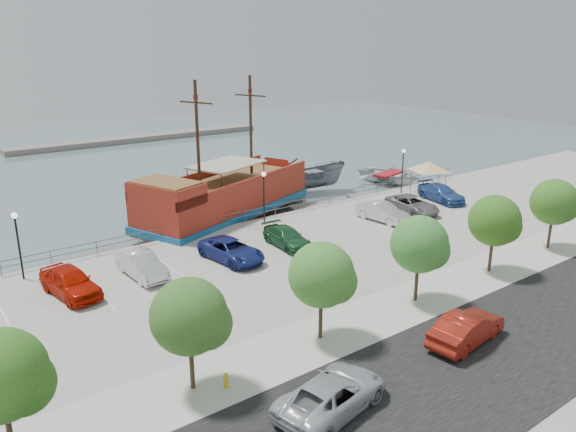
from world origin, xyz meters
TOP-DOWN VIEW (x-y plane):
  - ground at (0.00, 0.00)m, footprint 160.00×160.00m
  - street at (0.00, -16.00)m, footprint 100.00×8.00m
  - sidewalk at (0.00, -10.00)m, footprint 100.00×4.00m
  - seawall_railing at (0.00, 7.80)m, footprint 50.00×0.06m
  - far_shore at (10.00, 55.00)m, footprint 40.00×3.00m
  - pirate_ship at (0.87, 12.06)m, footprint 20.51×11.91m
  - patrol_boat at (11.68, 14.64)m, footprint 7.56×4.54m
  - speedboat at (20.86, 12.63)m, footprint 6.45×7.96m
  - dock_west at (-14.24, 9.20)m, footprint 7.48×3.61m
  - dock_mid at (9.40, 9.20)m, footprint 8.05×4.15m
  - dock_east at (15.87, 9.20)m, footprint 6.65×4.15m
  - canopy_tent at (18.01, 4.96)m, footprint 5.64×5.64m
  - street_van at (-11.28, -14.60)m, footprint 5.61×3.41m
  - street_sedan at (-2.63, -14.56)m, footprint 4.85×2.17m
  - fire_hydrant at (-13.87, -10.80)m, footprint 0.25×0.25m
  - lamp_post_left at (-18.00, 6.50)m, footprint 0.36×0.36m
  - lamp_post_mid at (0.00, 6.50)m, footprint 0.36×0.36m
  - lamp_post_right at (16.00, 6.50)m, footprint 0.36×0.36m
  - tree_a at (-21.85, -10.07)m, footprint 3.30×3.20m
  - tree_b at (-14.85, -10.07)m, footprint 3.30×3.20m
  - tree_c at (-7.85, -10.07)m, footprint 3.30×3.20m
  - tree_d at (-0.85, -10.07)m, footprint 3.30×3.20m
  - tree_e at (6.15, -10.07)m, footprint 3.30×3.20m
  - tree_f at (13.15, -10.07)m, footprint 3.30×3.20m
  - parked_car_a at (-16.33, 2.39)m, footprint 2.72×5.16m
  - parked_car_b at (-11.97, 2.51)m, footprint 1.83×4.70m
  - parked_car_c at (-6.12, 1.46)m, footprint 2.98×5.37m
  - parked_car_d at (-1.55, 1.40)m, footprint 2.16×4.70m
  - parked_car_f at (8.16, 1.42)m, footprint 2.02×4.71m
  - parked_car_g at (11.87, 1.54)m, footprint 2.84×5.31m
  - parked_car_h at (16.82, 2.44)m, footprint 2.94×5.38m

SIDE VIEW (x-z plane):
  - ground at x=0.00m, z-range -1.00..-1.00m
  - dock_east at x=15.87m, z-range -1.00..-0.63m
  - dock_west at x=-14.24m, z-range -1.00..-0.59m
  - dock_mid at x=9.40m, z-range -1.00..-0.56m
  - far_shore at x=10.00m, z-range -1.00..-0.20m
  - speedboat at x=20.86m, z-range -1.00..0.45m
  - street at x=0.00m, z-range -0.01..0.03m
  - sidewalk at x=0.00m, z-range -0.01..0.04m
  - patrol_boat at x=11.68m, z-range -1.00..1.75m
  - fire_hydrant at x=-13.87m, z-range 0.03..0.74m
  - seawall_railing at x=0.00m, z-range 0.03..1.03m
  - parked_car_d at x=-1.55m, z-range 0.00..1.33m
  - parked_car_g at x=11.87m, z-range 0.00..1.42m
  - parked_car_c at x=-6.12m, z-range 0.00..1.42m
  - street_van at x=-11.28m, z-range 0.00..1.46m
  - parked_car_h at x=16.82m, z-range 0.00..1.48m
  - parked_car_f at x=8.16m, z-range 0.00..1.51m
  - parked_car_b at x=-11.97m, z-range 0.00..1.53m
  - street_sedan at x=-2.63m, z-range 0.00..1.55m
  - parked_car_a at x=-16.33m, z-range 0.00..1.67m
  - pirate_ship at x=0.87m, z-range -5.24..7.51m
  - lamp_post_left at x=-18.00m, z-range 0.80..5.08m
  - lamp_post_mid at x=0.00m, z-range 0.80..5.08m
  - lamp_post_right at x=16.00m, z-range 0.80..5.08m
  - canopy_tent at x=18.01m, z-range 1.31..4.86m
  - tree_a at x=-21.85m, z-range 0.80..5.80m
  - tree_b at x=-14.85m, z-range 0.80..5.80m
  - tree_c at x=-7.85m, z-range 0.80..5.80m
  - tree_d at x=-0.85m, z-range 0.80..5.80m
  - tree_e at x=6.15m, z-range 0.80..5.80m
  - tree_f at x=13.15m, z-range 0.80..5.80m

